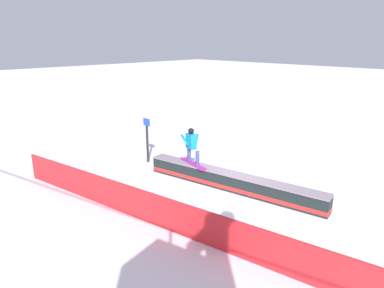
# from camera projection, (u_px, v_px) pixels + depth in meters

# --- Properties ---
(ground_plane) EXTENTS (120.00, 120.00, 0.00)m
(ground_plane) POSITION_uv_depth(u_px,v_px,m) (231.00, 189.00, 12.17)
(ground_plane) COLOR white
(grind_box) EXTENTS (6.77, 1.76, 0.62)m
(grind_box) POSITION_uv_depth(u_px,v_px,m) (231.00, 182.00, 12.09)
(grind_box) COLOR #1C2728
(grind_box) RESTS_ON ground_plane
(snowboarder) EXTENTS (1.58, 0.61, 1.36)m
(snowboarder) POSITION_uv_depth(u_px,v_px,m) (192.00, 145.00, 12.76)
(snowboarder) COLOR #B82297
(snowboarder) RESTS_ON grind_box
(safety_fence) EXTENTS (11.98, 2.22, 0.96)m
(safety_fence) POSITION_uv_depth(u_px,v_px,m) (155.00, 209.00, 9.71)
(safety_fence) COLOR red
(safety_fence) RESTS_ON ground_plane
(trail_marker) EXTENTS (0.40, 0.10, 1.92)m
(trail_marker) POSITION_uv_depth(u_px,v_px,m) (147.00, 139.00, 14.63)
(trail_marker) COLOR #262628
(trail_marker) RESTS_ON ground_plane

